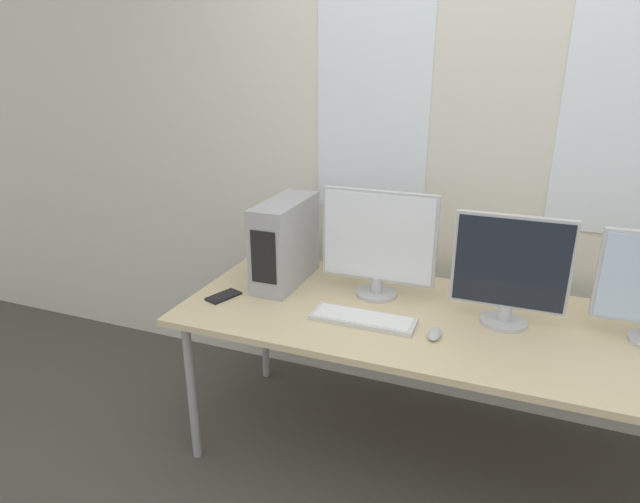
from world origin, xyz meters
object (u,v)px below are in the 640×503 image
Objects in this scene: monitor_main at (378,242)px; monitor_right_near at (510,270)px; mouse at (435,334)px; cell_phone at (224,296)px; pc_tower at (285,242)px; keyboard at (363,319)px.

monitor_right_near is at bearing -8.18° from monitor_main.
monitor_main is 0.49m from mouse.
cell_phone is (-0.94, 0.02, -0.01)m from mouse.
monitor_right_near is 4.11× the size of mouse.
pc_tower is 4.11× the size of mouse.
mouse is (0.29, -0.02, 0.00)m from keyboard.
monitor_right_near is 1.22m from cell_phone.
pc_tower is at bearing 150.00° from keyboard.
mouse is (0.31, -0.29, -0.24)m from monitor_main.
monitor_main is (0.45, -0.00, 0.05)m from pc_tower.
monitor_main is at bearing -0.28° from pc_tower.
monitor_main reaches higher than pc_tower.
cell_phone is at bearing -179.85° from keyboard.
mouse reaches higher than cell_phone.
monitor_main is 0.73m from cell_phone.
pc_tower is at bearing 75.78° from cell_phone.
monitor_main is 4.61× the size of mouse.
keyboard is 2.50× the size of cell_phone.
pc_tower reaches higher than cell_phone.
keyboard is 0.29m from mouse.
cell_phone is at bearing -124.07° from pc_tower.
mouse is at bearing -4.06° from keyboard.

